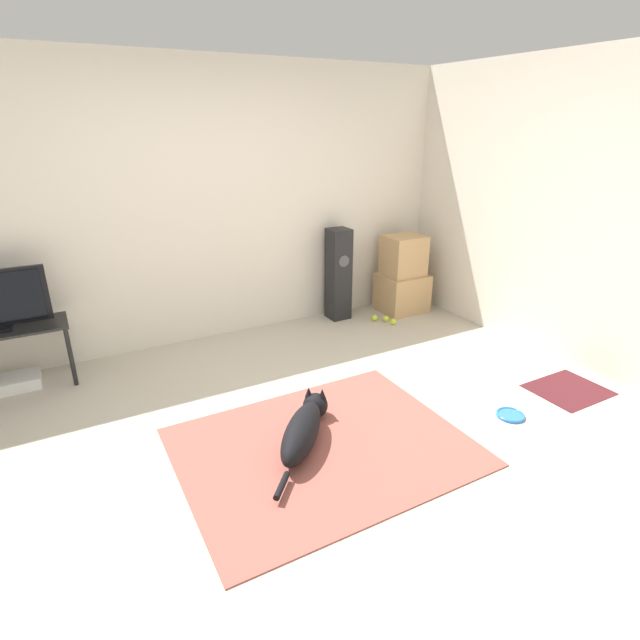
# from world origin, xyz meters

# --- Properties ---
(ground_plane) EXTENTS (12.00, 12.00, 0.00)m
(ground_plane) POSITION_xyz_m (0.00, 0.00, 0.00)
(ground_plane) COLOR #BCB29E
(wall_back) EXTENTS (8.00, 0.06, 2.55)m
(wall_back) POSITION_xyz_m (0.00, 2.10, 1.27)
(wall_back) COLOR silver
(wall_back) RESTS_ON ground_plane
(wall_right) EXTENTS (0.06, 8.00, 2.55)m
(wall_right) POSITION_xyz_m (2.60, 0.00, 1.27)
(wall_right) COLOR silver
(wall_right) RESTS_ON ground_plane
(area_rug) EXTENTS (1.85, 1.46, 0.01)m
(area_rug) POSITION_xyz_m (0.09, -0.08, 0.01)
(area_rug) COLOR #934C42
(area_rug) RESTS_ON ground_plane
(dog) EXTENTS (0.73, 0.79, 0.24)m
(dog) POSITION_xyz_m (-0.00, 0.01, 0.13)
(dog) COLOR black
(dog) RESTS_ON area_rug
(frisbee) EXTENTS (0.20, 0.20, 0.03)m
(frisbee) POSITION_xyz_m (1.47, -0.42, 0.01)
(frisbee) COLOR blue
(frisbee) RESTS_ON ground_plane
(cardboard_box_lower) EXTENTS (0.50, 0.44, 0.42)m
(cardboard_box_lower) POSITION_xyz_m (2.12, 1.74, 0.21)
(cardboard_box_lower) COLOR tan
(cardboard_box_lower) RESTS_ON ground_plane
(cardboard_box_upper) EXTENTS (0.41, 0.36, 0.44)m
(cardboard_box_upper) POSITION_xyz_m (2.12, 1.75, 0.64)
(cardboard_box_upper) COLOR tan
(cardboard_box_upper) RESTS_ON cardboard_box_lower
(floor_speaker) EXTENTS (0.22, 0.22, 0.98)m
(floor_speaker) POSITION_xyz_m (1.38, 1.90, 0.49)
(floor_speaker) COLOR black
(floor_speaker) RESTS_ON ground_plane
(tennis_ball_by_boxes) EXTENTS (0.07, 0.07, 0.07)m
(tennis_ball_by_boxes) POSITION_xyz_m (1.77, 1.54, 0.03)
(tennis_ball_by_boxes) COLOR #C6E033
(tennis_ball_by_boxes) RESTS_ON ground_plane
(tennis_ball_near_speaker) EXTENTS (0.07, 0.07, 0.07)m
(tennis_ball_near_speaker) POSITION_xyz_m (1.67, 1.61, 0.03)
(tennis_ball_near_speaker) COLOR #C6E033
(tennis_ball_near_speaker) RESTS_ON ground_plane
(tennis_ball_loose_on_carpet) EXTENTS (0.07, 0.07, 0.07)m
(tennis_ball_loose_on_carpet) POSITION_xyz_m (1.78, 1.43, 0.03)
(tennis_ball_loose_on_carpet) COLOR #C6E033
(tennis_ball_loose_on_carpet) RESTS_ON ground_plane
(game_console) EXTENTS (0.34, 0.27, 0.09)m
(game_console) POSITION_xyz_m (-1.69, 1.81, 0.05)
(game_console) COLOR white
(game_console) RESTS_ON ground_plane
(door_mat) EXTENTS (0.58, 0.48, 0.01)m
(door_mat) POSITION_xyz_m (2.19, -0.37, 0.00)
(door_mat) COLOR #47191E
(door_mat) RESTS_ON ground_plane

